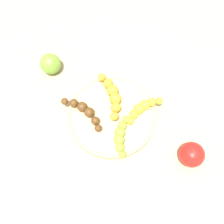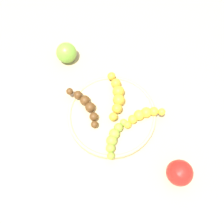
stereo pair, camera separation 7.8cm
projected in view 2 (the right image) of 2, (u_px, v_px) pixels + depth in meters
name	position (u px, v px, depth m)	size (l,w,h in m)	color
ground_plane	(112.00, 117.00, 0.82)	(2.40, 2.40, 0.00)	tan
fruit_bowl	(112.00, 115.00, 0.81)	(0.27, 0.27, 0.02)	#D1B784
banana_green	(114.00, 138.00, 0.75)	(0.08, 0.11, 0.03)	#8CAD38
banana_yellow	(143.00, 115.00, 0.78)	(0.13, 0.05, 0.03)	yellow
banana_spotted	(117.00, 96.00, 0.80)	(0.07, 0.16, 0.04)	gold
banana_overripe	(86.00, 105.00, 0.80)	(0.08, 0.15, 0.03)	#593819
apple_red	(180.00, 173.00, 0.71)	(0.07, 0.07, 0.07)	red
apple_green	(66.00, 53.00, 0.87)	(0.07, 0.07, 0.07)	#72B238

